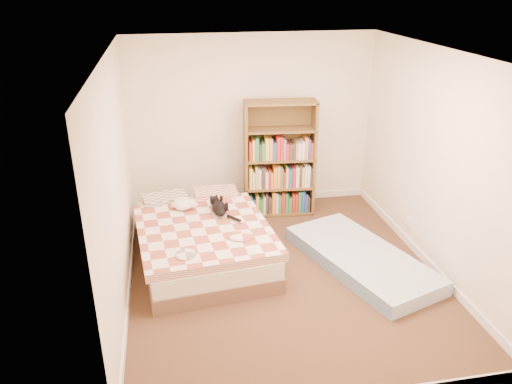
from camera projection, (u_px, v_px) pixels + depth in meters
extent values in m
cube|color=#4D3921|center=(282.00, 273.00, 5.83)|extent=(3.50, 4.00, 0.01)
cube|color=white|center=(288.00, 53.00, 4.83)|extent=(3.50, 4.00, 0.01)
cube|color=#F5EECE|center=(252.00, 123.00, 7.13)|extent=(3.50, 0.01, 2.50)
cube|color=#F5EECE|center=(351.00, 275.00, 3.52)|extent=(3.50, 0.01, 2.50)
cube|color=#F5EECE|center=(117.00, 185.00, 5.04)|extent=(0.01, 4.00, 2.50)
cube|color=#F5EECE|center=(436.00, 163.00, 5.62)|extent=(0.01, 4.00, 2.50)
cube|color=white|center=(253.00, 200.00, 7.60)|extent=(3.50, 0.02, 0.10)
cube|color=white|center=(130.00, 285.00, 5.52)|extent=(0.02, 4.00, 0.10)
cube|color=white|center=(421.00, 255.00, 6.10)|extent=(0.02, 4.00, 0.10)
cube|color=white|center=(408.00, 222.00, 6.36)|extent=(0.03, 0.09, 0.13)
cube|color=brown|center=(203.00, 251.00, 6.11)|extent=(1.64, 2.19, 0.18)
cube|color=silver|center=(202.00, 237.00, 6.04)|extent=(1.61, 2.14, 0.20)
cube|color=#A2523C|center=(202.00, 226.00, 5.97)|extent=(1.67, 1.83, 0.10)
cube|color=gray|center=(171.00, 199.00, 6.60)|extent=(0.60, 0.42, 0.15)
cube|color=#A2523C|center=(222.00, 196.00, 6.71)|extent=(0.60, 0.42, 0.15)
cube|color=brown|center=(246.00, 161.00, 6.91)|extent=(0.07, 0.33, 1.65)
cube|color=brown|center=(312.00, 157.00, 7.07)|extent=(0.07, 0.33, 1.65)
cube|color=brown|center=(277.00, 155.00, 7.13)|extent=(0.99, 0.10, 1.65)
cube|color=brown|center=(278.00, 211.00, 7.31)|extent=(1.02, 0.41, 0.03)
cube|color=brown|center=(280.00, 158.00, 6.99)|extent=(1.02, 0.41, 0.03)
cube|color=brown|center=(281.00, 102.00, 6.67)|extent=(1.02, 0.41, 0.03)
cube|color=#6B90B3|center=(361.00, 259.00, 5.95)|extent=(1.47, 2.14, 0.18)
ellipsoid|color=black|center=(219.00, 208.00, 6.15)|extent=(0.24, 0.42, 0.13)
sphere|color=black|center=(217.00, 200.00, 6.34)|extent=(0.14, 0.14, 0.12)
cone|color=black|center=(214.00, 196.00, 6.35)|extent=(0.05, 0.05, 0.05)
cone|color=black|center=(220.00, 195.00, 6.36)|extent=(0.05, 0.05, 0.05)
cylinder|color=black|center=(230.00, 219.00, 5.95)|extent=(0.07, 0.23, 0.04)
ellipsoid|color=white|center=(183.00, 204.00, 6.27)|extent=(0.33, 0.35, 0.13)
sphere|color=white|center=(190.00, 205.00, 6.19)|extent=(0.14, 0.14, 0.11)
sphere|color=white|center=(193.00, 207.00, 6.18)|extent=(0.06, 0.06, 0.05)
sphere|color=white|center=(174.00, 204.00, 6.30)|extent=(0.08, 0.08, 0.06)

